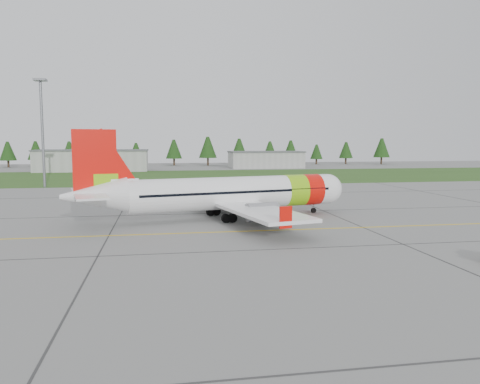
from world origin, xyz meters
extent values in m
plane|color=gray|center=(0.00, 0.00, 0.00)|extent=(320.00, 320.00, 0.00)
cylinder|color=white|center=(-1.80, 16.09, 2.90)|extent=(24.51, 8.81, 3.65)
sphere|color=white|center=(10.07, 18.72, 2.90)|extent=(3.65, 3.65, 3.65)
cone|color=white|center=(-16.85, 12.76, 3.22)|extent=(7.18, 4.97, 3.65)
cube|color=black|center=(10.34, 18.78, 3.22)|extent=(1.99, 2.70, 0.52)
cylinder|color=#87D00F|center=(5.50, 17.71, 2.90)|extent=(3.18, 4.16, 3.73)
cylinder|color=red|center=(7.69, 18.20, 2.90)|extent=(2.81, 4.08, 3.73)
cube|color=white|center=(-2.25, 15.99, 1.87)|extent=(11.48, 30.31, 0.34)
cube|color=red|center=(-6.38, 30.30, 2.38)|extent=(1.13, 0.41, 1.87)
cube|color=red|center=(0.05, 1.28, 2.38)|extent=(1.13, 0.41, 1.87)
cylinder|color=gray|center=(-2.00, 21.32, 1.36)|extent=(3.71, 2.64, 1.96)
cylinder|color=gray|center=(0.23, 11.28, 1.36)|extent=(3.71, 2.64, 1.96)
cube|color=red|center=(-16.67, 12.80, 6.36)|extent=(4.27, 1.26, 7.10)
cube|color=#87D00F|center=(-15.67, 13.02, 4.30)|extent=(2.46, 0.91, 2.24)
cube|color=white|center=(-17.31, 12.66, 3.46)|extent=(5.24, 11.14, 0.21)
cylinder|color=slate|center=(8.24, 18.32, 0.65)|extent=(0.17, 0.17, 1.31)
cylinder|color=black|center=(8.24, 18.32, 0.32)|extent=(0.68, 0.39, 0.64)
cylinder|color=slate|center=(-3.73, 18.35, 0.89)|extent=(0.21, 0.21, 1.78)
cylinder|color=black|center=(-4.10, 18.27, 0.49)|extent=(1.04, 0.62, 0.97)
cylinder|color=slate|center=(-2.60, 13.24, 0.89)|extent=(0.21, 0.21, 1.78)
cylinder|color=black|center=(-2.97, 13.16, 0.49)|extent=(1.04, 0.62, 0.97)
imported|color=silver|center=(-8.46, 48.01, 2.06)|extent=(1.55, 1.47, 4.11)
cube|color=#30561E|center=(0.00, 82.00, 0.01)|extent=(320.00, 50.00, 0.03)
cube|color=gold|center=(0.00, 8.00, 0.01)|extent=(120.00, 0.25, 0.02)
cube|color=#A8A8A3|center=(-30.00, 110.00, 3.00)|extent=(32.00, 14.00, 6.00)
cube|color=#A8A8A3|center=(25.00, 118.00, 2.60)|extent=(24.00, 12.00, 5.20)
cylinder|color=slate|center=(-32.00, 58.00, 10.00)|extent=(0.50, 0.50, 20.00)
camera|label=1|loc=(-10.22, -35.99, 8.62)|focal=35.00mm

